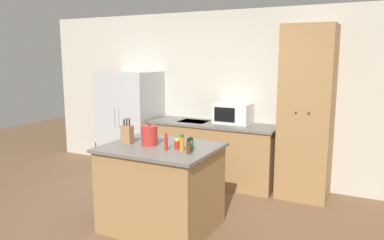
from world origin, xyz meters
name	(u,v)px	position (x,y,z in m)	size (l,w,h in m)	color
ground_plane	(158,240)	(0.00, 0.00, 0.00)	(14.00, 14.00, 0.00)	brown
wall_back	(237,96)	(0.00, 2.33, 1.30)	(7.20, 0.06, 2.60)	beige
refrigerator	(131,122)	(-1.72, 1.93, 0.83)	(0.89, 0.77, 1.67)	#B7BABC
back_counter	(214,152)	(-0.24, 2.00, 0.46)	(1.94, 0.65, 0.92)	#9E7547
pantry_cabinet	(307,113)	(1.11, 2.00, 1.16)	(0.67, 0.61, 2.32)	#9E7547
kitchen_island	(161,187)	(-0.13, 0.30, 0.47)	(1.21, 0.99, 0.94)	#9E7547
microwave	(233,113)	(0.02, 2.10, 1.07)	(0.53, 0.36, 0.30)	white
knife_block	(127,134)	(-0.53, 0.24, 1.05)	(0.12, 0.09, 0.29)	#9E7547
spice_bottle_tall_dark	(189,147)	(0.30, 0.14, 1.02)	(0.04, 0.04, 0.16)	#563319
spice_bottle_short_red	(191,144)	(0.25, 0.28, 1.01)	(0.06, 0.06, 0.14)	#337033
spice_bottle_amber_oil	(182,143)	(0.19, 0.20, 1.03)	(0.05, 0.05, 0.18)	orange
spice_bottle_green_herb	(177,144)	(0.09, 0.27, 0.99)	(0.06, 0.06, 0.11)	#B2281E
spice_bottle_pale_salt	(166,142)	(0.02, 0.16, 1.03)	(0.04, 0.04, 0.18)	#B2281E
kettle	(149,135)	(-0.27, 0.28, 1.05)	(0.18, 0.18, 0.24)	#B72D28
fire_extinguisher	(98,154)	(-2.33, 1.78, 0.23)	(0.10, 0.10, 0.51)	red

